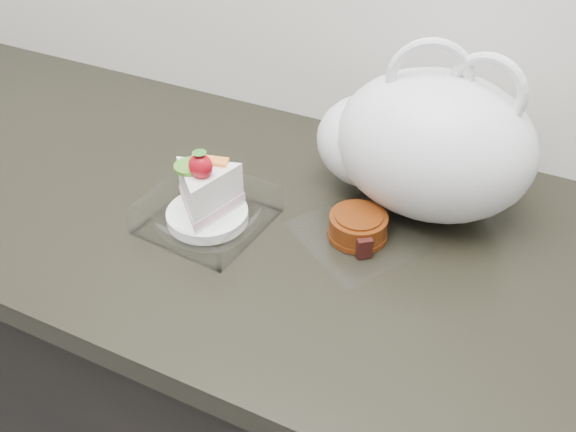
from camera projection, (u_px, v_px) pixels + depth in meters
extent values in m
cube|color=black|center=(280.00, 407.00, 1.26)|extent=(2.00, 0.60, 0.86)
cube|color=black|center=(278.00, 229.00, 0.99)|extent=(2.04, 0.64, 0.04)
cube|color=white|center=(208.00, 221.00, 0.97)|extent=(0.18, 0.18, 0.00)
cylinder|color=white|center=(207.00, 215.00, 0.96)|extent=(0.12, 0.12, 0.02)
ellipsoid|color=red|center=(201.00, 166.00, 0.89)|extent=(0.04, 0.03, 0.04)
cone|color=#2D7223|center=(200.00, 155.00, 0.88)|extent=(0.02, 0.02, 0.01)
cylinder|color=#51962B|center=(189.00, 166.00, 0.91)|extent=(0.04, 0.04, 0.01)
cube|color=orange|center=(209.00, 161.00, 0.93)|extent=(0.06, 0.03, 0.01)
cube|color=white|center=(357.00, 236.00, 0.94)|extent=(0.23, 0.23, 0.00)
cylinder|color=#6F300D|center=(358.00, 226.00, 0.93)|extent=(0.11, 0.11, 0.04)
cylinder|color=#6F300D|center=(357.00, 234.00, 0.94)|extent=(0.12, 0.12, 0.01)
cylinder|color=#6F300D|center=(359.00, 216.00, 0.92)|extent=(0.09, 0.09, 0.00)
cube|color=black|center=(363.00, 245.00, 0.90)|extent=(0.03, 0.03, 0.03)
ellipsoid|color=white|center=(433.00, 146.00, 0.93)|extent=(0.32, 0.26, 0.22)
ellipsoid|color=white|center=(371.00, 141.00, 0.99)|extent=(0.19, 0.17, 0.14)
torus|color=white|center=(430.00, 80.00, 0.88)|extent=(0.12, 0.05, 0.12)
torus|color=white|center=(486.00, 92.00, 0.86)|extent=(0.11, 0.03, 0.11)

